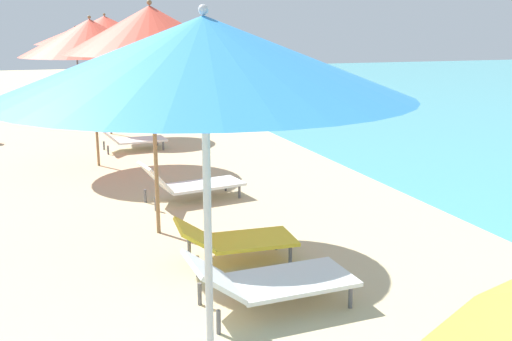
{
  "coord_description": "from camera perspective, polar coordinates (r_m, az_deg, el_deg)",
  "views": [
    {
      "loc": [
        -1.49,
        0.59,
        2.49
      ],
      "look_at": [
        0.76,
        6.93,
        0.85
      ],
      "focal_mm": 40.78,
      "sensor_mm": 36.0,
      "label": 1
    }
  ],
  "objects": [
    {
      "name": "umbrella_third",
      "position": [
        7.01,
        -10.32,
        13.4
      ],
      "size": [
        2.01,
        2.01,
        2.81
      ],
      "color": "olive",
      "rests_on": "ground"
    },
    {
      "name": "lounger_fourth_shoreside",
      "position": [
        12.52,
        -12.18,
        3.09
      ],
      "size": [
        1.42,
        0.71,
        0.53
      ],
      "rotation": [
        0.0,
        0.0,
        0.06
      ],
      "color": "white",
      "rests_on": "ground"
    },
    {
      "name": "lounger_farthest_shoreside",
      "position": [
        19.57,
        -14.8,
        6.92
      ],
      "size": [
        1.55,
        0.81,
        0.65
      ],
      "rotation": [
        0.0,
        0.0,
        -0.16
      ],
      "color": "white",
      "rests_on": "ground"
    },
    {
      "name": "umbrella_fourth",
      "position": [
        10.99,
        -15.92,
        12.4
      ],
      "size": [
        2.49,
        2.49,
        2.72
      ],
      "color": "olive",
      "rests_on": "ground"
    },
    {
      "name": "umbrella_second",
      "position": [
        3.42,
        -5.1,
        11.0
      ],
      "size": [
        2.44,
        2.44,
        2.62
      ],
      "color": "silver",
      "rests_on": "ground"
    },
    {
      "name": "lounger_third_inland",
      "position": [
        6.34,
        -2.11,
        -6.72
      ],
      "size": [
        1.31,
        0.66,
        0.5
      ],
      "rotation": [
        0.0,
        0.0,
        -0.06
      ],
      "color": "yellow",
      "rests_on": "ground"
    },
    {
      "name": "lounger_second_shoreside",
      "position": [
        5.37,
        1.29,
        -10.61
      ],
      "size": [
        1.55,
        0.72,
        0.56
      ],
      "rotation": [
        0.0,
        0.0,
        0.03
      ],
      "color": "white",
      "rests_on": "ground"
    },
    {
      "name": "lounger_fifth_shoreside",
      "position": [
        15.73,
        -12.68,
        5.4
      ],
      "size": [
        1.39,
        0.81,
        0.63
      ],
      "rotation": [
        0.0,
        0.0,
        -0.17
      ],
      "color": "white",
      "rests_on": "ground"
    },
    {
      "name": "cooler_box",
      "position": [
        17.23,
        -12.84,
        5.59
      ],
      "size": [
        0.46,
        0.55,
        0.32
      ],
      "color": "#2659B2",
      "rests_on": "ground"
    },
    {
      "name": "umbrella_farthest",
      "position": [
        18.2,
        -17.29,
        12.47
      ],
      "size": [
        2.35,
        2.35,
        2.59
      ],
      "color": "#4C4C51",
      "rests_on": "ground"
    },
    {
      "name": "lounger_third_shoreside",
      "position": [
        8.65,
        -6.53,
        -1.22
      ],
      "size": [
        1.58,
        0.8,
        0.63
      ],
      "rotation": [
        0.0,
        0.0,
        0.16
      ],
      "color": "white",
      "rests_on": "ground"
    },
    {
      "name": "umbrella_fifth",
      "position": [
        14.43,
        -14.6,
        13.58
      ],
      "size": [
        1.85,
        1.85,
        2.85
      ],
      "color": "olive",
      "rests_on": "ground"
    },
    {
      "name": "person_walking_mid",
      "position": [
        22.77,
        -8.38,
        10.06
      ],
      "size": [
        0.37,
        0.24,
        1.79
      ],
      "rotation": [
        0.0,
        0.0,
        4.76
      ],
      "color": "silver",
      "rests_on": "ground"
    }
  ]
}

